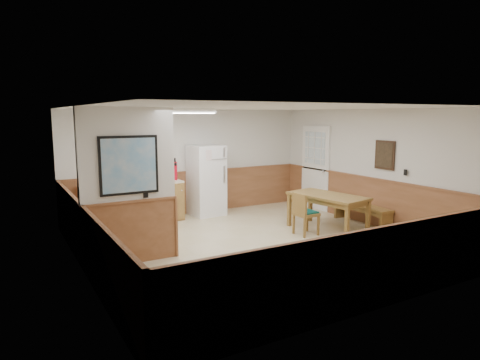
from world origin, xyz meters
TOP-DOWN VIEW (x-y plane):
  - ground at (0.00, 0.00)m, footprint 6.00×6.00m
  - ceiling at (0.00, 0.00)m, footprint 6.00×6.00m
  - back_wall at (0.00, 3.00)m, footprint 6.00×0.02m
  - right_wall at (3.00, 0.00)m, footprint 0.02×6.00m
  - left_wall at (-3.00, 0.00)m, footprint 0.02×6.00m
  - wainscot_back at (0.00, 2.98)m, footprint 6.00×0.04m
  - wainscot_right at (2.98, 0.00)m, footprint 0.04×6.00m
  - wainscot_left at (-2.98, 0.00)m, footprint 0.04×6.00m
  - partition_wall at (-2.25, 0.19)m, footprint 1.50×0.20m
  - kitchen_counter at (-1.21, 2.68)m, footprint 2.20×0.61m
  - exterior_door at (2.96, 1.90)m, footprint 0.07×1.02m
  - kitchen_window at (-2.10, 2.98)m, footprint 0.80×0.04m
  - wall_painting at (2.97, -0.30)m, footprint 0.04×0.50m
  - fluorescent_fixture at (-0.80, 1.30)m, footprint 1.20×0.30m
  - refrigerator at (0.26, 2.63)m, footprint 0.78×0.75m
  - dining_table at (1.82, 0.12)m, footprint 1.08×1.73m
  - dining_bench at (2.80, 0.10)m, footprint 0.43×1.55m
  - dining_chair at (1.16, 0.08)m, footprint 0.57×0.41m
  - fire_extinguisher at (-0.52, 2.66)m, footprint 0.14×0.14m
  - soap_bottle at (-2.23, 2.71)m, footprint 0.08×0.08m

SIDE VIEW (x-z plane):
  - ground at x=0.00m, z-range 0.00..0.00m
  - dining_bench at x=2.80m, z-range 0.12..0.57m
  - kitchen_counter at x=-1.21m, z-range -0.04..0.96m
  - dining_chair at x=1.16m, z-range 0.07..0.92m
  - wainscot_back at x=0.00m, z-range 0.00..1.00m
  - wainscot_right at x=2.98m, z-range 0.00..1.00m
  - wainscot_left at x=-2.98m, z-range 0.00..1.00m
  - dining_table at x=1.82m, z-range 0.28..1.03m
  - refrigerator at x=0.26m, z-range 0.00..1.67m
  - soap_bottle at x=-2.23m, z-range 0.90..1.14m
  - exterior_door at x=2.96m, z-range -0.02..2.13m
  - fire_extinguisher at x=-0.52m, z-range 0.87..1.37m
  - partition_wall at x=-2.25m, z-range -0.02..2.48m
  - back_wall at x=0.00m, z-range 0.00..2.50m
  - right_wall at x=3.00m, z-range 0.00..2.50m
  - left_wall at x=-3.00m, z-range 0.00..2.50m
  - kitchen_window at x=-2.10m, z-range 1.05..2.05m
  - wall_painting at x=2.97m, z-range 1.25..1.85m
  - fluorescent_fixture at x=-0.80m, z-range 2.40..2.49m
  - ceiling at x=0.00m, z-range 2.49..2.51m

